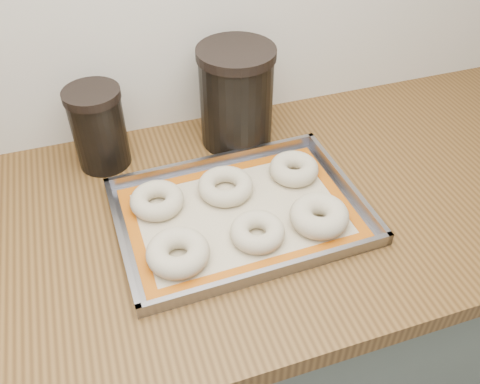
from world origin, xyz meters
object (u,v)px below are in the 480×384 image
object	(u,v)px
bagel_front_right	(319,216)
bagel_back_mid	(225,186)
canister_mid	(99,128)
bagel_front_mid	(257,232)
baking_tray	(240,213)
bagel_front_left	(178,253)
canister_right	(236,96)
bagel_back_right	(294,169)
bagel_back_left	(157,200)

from	to	relation	value
bagel_front_right	bagel_back_mid	size ratio (longest dim) A/B	1.00
bagel_back_mid	canister_mid	xyz separation A→B (m)	(-0.21, 0.18, 0.07)
bagel_front_mid	bagel_front_right	size ratio (longest dim) A/B	0.91
baking_tray	bagel_front_mid	bearing A→B (deg)	-82.52
baking_tray	bagel_front_right	xyz separation A→B (m)	(0.13, -0.07, 0.02)
bagel_front_left	canister_mid	bearing A→B (deg)	104.52
bagel_front_right	canister_right	bearing A→B (deg)	100.63
bagel_front_left	canister_right	xyz separation A→B (m)	(0.21, 0.31, 0.09)
bagel_front_mid	bagel_front_right	world-z (taller)	bagel_front_right
bagel_back_right	canister_mid	size ratio (longest dim) A/B	0.57
baking_tray	bagel_front_right	bearing A→B (deg)	-28.98
bagel_front_left	bagel_front_right	xyz separation A→B (m)	(0.27, 0.00, 0.00)
bagel_front_right	canister_mid	size ratio (longest dim) A/B	0.63
bagel_front_mid	bagel_front_right	bearing A→B (deg)	-0.50
bagel_back_mid	canister_mid	bearing A→B (deg)	139.59
bagel_front_left	canister_mid	size ratio (longest dim) A/B	0.63
bagel_front_left	bagel_back_right	bearing A→B (deg)	28.05
canister_mid	bagel_front_right	bearing A→B (deg)	-42.35
bagel_back_left	canister_right	xyz separation A→B (m)	(0.22, 0.17, 0.09)
bagel_back_right	bagel_front_right	bearing A→B (deg)	-94.38
bagel_front_mid	baking_tray	bearing A→B (deg)	97.48
bagel_back_mid	canister_right	xyz separation A→B (m)	(0.08, 0.17, 0.09)
baking_tray	bagel_front_right	distance (m)	0.15
bagel_back_right	canister_mid	bearing A→B (deg)	154.09
bagel_back_left	bagel_back_right	xyz separation A→B (m)	(0.29, 0.00, 0.00)
baking_tray	canister_right	distance (m)	0.27
baking_tray	canister_right	size ratio (longest dim) A/B	2.13
baking_tray	bagel_back_right	distance (m)	0.16
bagel_back_left	bagel_back_mid	distance (m)	0.14
bagel_back_left	baking_tray	bearing A→B (deg)	-25.10
bagel_front_right	bagel_back_left	bearing A→B (deg)	153.03
bagel_front_mid	bagel_back_left	size ratio (longest dim) A/B	0.96
bagel_back_right	canister_mid	world-z (taller)	canister_mid
bagel_front_left	baking_tray	bearing A→B (deg)	28.94
baking_tray	bagel_back_right	bearing A→B (deg)	27.17
bagel_back_left	canister_right	bearing A→B (deg)	38.30
bagel_back_mid	canister_right	size ratio (longest dim) A/B	0.50
bagel_back_left	bagel_back_right	world-z (taller)	bagel_back_right
bagel_front_mid	bagel_front_right	distance (m)	0.12
bagel_back_left	canister_right	distance (m)	0.29
bagel_back_right	baking_tray	bearing A→B (deg)	-152.83
baking_tray	canister_mid	distance (m)	0.34
bagel_front_right	bagel_back_right	xyz separation A→B (m)	(0.01, 0.14, -0.00)
canister_mid	bagel_back_left	bearing A→B (deg)	-66.99
bagel_front_mid	bagel_back_right	size ratio (longest dim) A/B	0.99
baking_tray	bagel_back_left	size ratio (longest dim) A/B	4.54
bagel_back_right	canister_right	size ratio (longest dim) A/B	0.46
baking_tray	bagel_back_mid	distance (m)	0.07
bagel_front_left	bagel_back_left	size ratio (longest dim) A/B	1.07
bagel_back_right	canister_right	distance (m)	0.20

